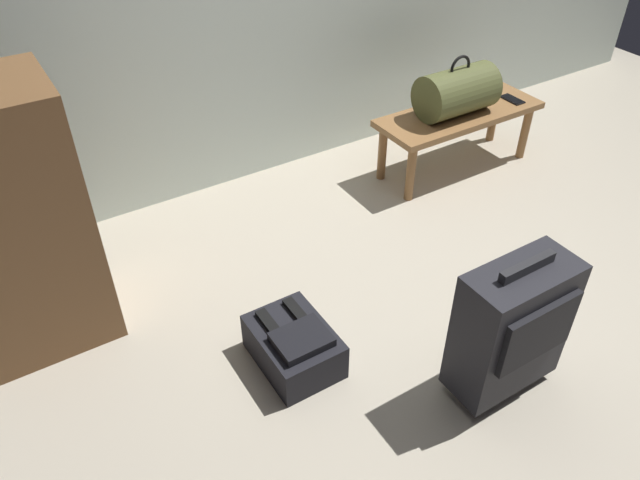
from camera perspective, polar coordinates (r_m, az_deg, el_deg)
The scene contains 7 objects.
ground_plane at distance 2.82m, azimuth 13.77°, elevation -6.51°, with size 6.60×6.60×0.00m, color #B2A893.
bench at distance 3.66m, azimuth 12.88°, elevation 10.91°, with size 1.00×0.36×0.37m.
duffel_bag_olive at distance 3.54m, azimuth 12.69°, elevation 13.42°, with size 0.44×0.26×0.34m.
cell_phone at distance 3.84m, azimuth 17.57°, elevation 12.45°, with size 0.07×0.14×0.01m.
suitcase_upright_charcoal at distance 2.33m, azimuth 17.54°, elevation -7.76°, with size 0.43×0.23×0.62m.
backpack_dark at distance 2.47m, azimuth -2.45°, elevation -9.85°, with size 0.28×0.38×0.21m.
side_cabinet at distance 2.58m, azimuth -27.13°, elevation 1.11°, with size 0.56×0.44×1.10m.
Camera 1 is at (-1.59, -1.29, 1.93)m, focal length 34.15 mm.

